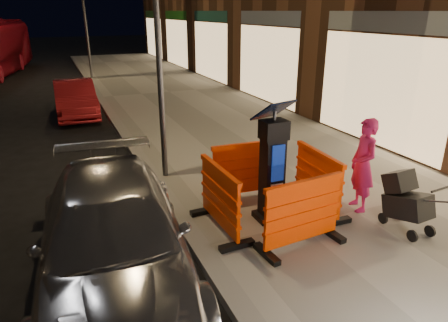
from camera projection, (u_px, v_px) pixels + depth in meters
name	position (u px, v px, depth m)	size (l,w,h in m)	color
ground_plane	(202.00, 255.00, 6.19)	(120.00, 120.00, 0.00)	black
sidewalk	(356.00, 215.00, 7.27)	(6.00, 60.00, 0.15)	gray
kerb	(202.00, 251.00, 6.16)	(0.30, 60.00, 0.15)	slate
parking_kiosk	(272.00, 166.00, 6.65)	(0.62, 0.62, 1.97)	black
barrier_front	(303.00, 214.00, 5.98)	(1.41, 0.58, 1.10)	#FF3900
barrier_back	(247.00, 170.00, 7.62)	(1.41, 0.58, 1.10)	#FF3900
barrier_kerbside	(220.00, 199.00, 6.45)	(1.41, 0.58, 1.10)	#FF3900
barrier_bldgside	(318.00, 181.00, 7.15)	(1.41, 0.58, 1.10)	#FF3900
car_silver	(118.00, 279.00, 5.63)	(1.95, 4.80, 1.39)	#B2B2B7
car_red	(78.00, 116.00, 14.37)	(1.33, 3.80, 1.25)	maroon
man	(363.00, 165.00, 7.05)	(0.62, 0.41, 1.70)	#AE1954
stroller	(408.00, 203.00, 6.48)	(0.50, 0.77, 0.96)	black
street_lamp_mid	(158.00, 33.00, 7.75)	(0.12, 0.12, 6.00)	#3F3F44
street_lamp_far	(85.00, 19.00, 20.65)	(0.12, 0.12, 6.00)	#3F3F44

